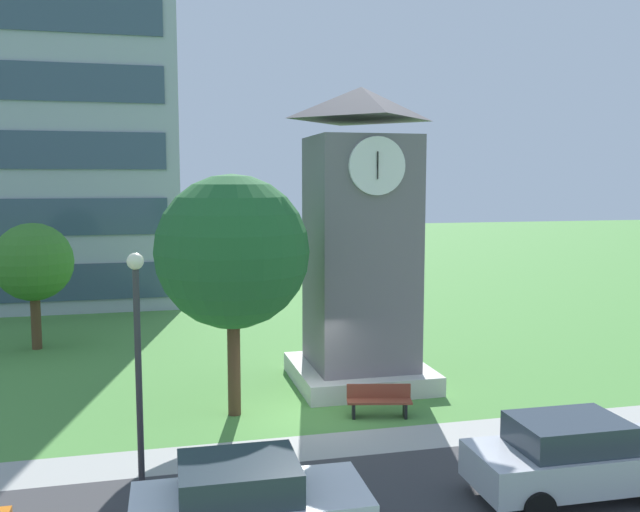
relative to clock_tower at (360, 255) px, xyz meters
name	(u,v)px	position (x,y,z in m)	size (l,w,h in m)	color
ground_plane	(316,418)	(-2.18, -2.97, -4.20)	(160.00, 160.00, 0.00)	#4C893D
kerb_strip	(334,445)	(-2.18, -4.97, -4.20)	(120.00, 1.60, 0.01)	#9E9E99
office_building	(28,155)	(-13.26, 20.85, 3.80)	(16.31, 13.53, 16.00)	#9EA8B2
clock_tower	(360,255)	(0.00, 0.00, 0.00)	(4.23, 4.23, 9.48)	slate
park_bench	(379,400)	(-0.42, -3.23, -3.74)	(1.86, 0.87, 0.88)	brown
street_lamp	(138,339)	(-6.80, -6.02, -1.01)	(0.36, 0.36, 5.05)	#333338
tree_by_building	(232,252)	(-4.33, -2.13, 0.41)	(4.25, 4.25, 6.75)	#513823
tree_near_tower	(33,263)	(-10.99, 7.22, -0.79)	(3.02, 3.02, 4.95)	#513823
parked_car_white	(248,506)	(-4.91, -9.37, -3.34)	(4.19, 2.11, 1.69)	silver
parked_car_silver	(575,457)	(1.98, -8.83, -3.34)	(4.51, 2.07, 1.69)	silver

